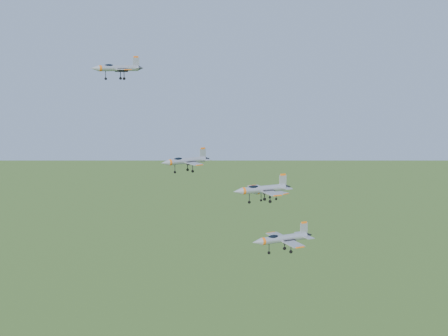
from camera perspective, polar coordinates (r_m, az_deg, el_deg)
jet_lead at (r=132.43m, az=-9.76°, el=9.00°), size 11.62×9.54×3.12m
jet_left_high at (r=121.89m, az=-3.55°, el=0.67°), size 10.96×9.06×2.93m
jet_right_high at (r=111.16m, az=3.49°, el=-1.93°), size 11.65×9.66×3.11m
jet_left_low at (r=140.38m, az=4.18°, el=-1.97°), size 11.60×9.70×3.10m
jet_right_low at (r=121.06m, az=5.35°, el=-6.43°), size 13.34×11.05×3.56m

